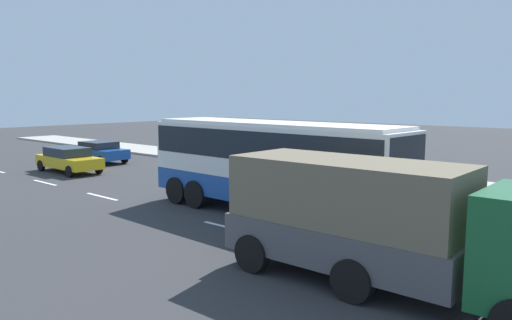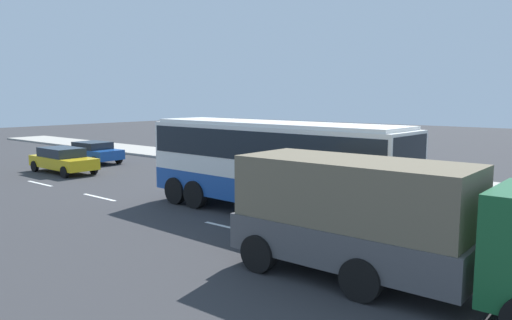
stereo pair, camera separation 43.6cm
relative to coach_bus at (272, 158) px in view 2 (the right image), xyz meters
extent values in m
plane|color=#333335|center=(-0.99, 0.24, -2.14)|extent=(120.00, 120.00, 0.00)
cube|color=#A8A399|center=(-0.99, 10.08, -2.07)|extent=(80.00, 4.00, 0.15)
cube|color=white|center=(-13.10, -2.37, -2.14)|extent=(2.40, 0.16, 0.01)
cube|color=white|center=(-7.74, -2.37, -2.14)|extent=(2.40, 0.16, 0.01)
cube|color=white|center=(0.13, -2.37, -2.14)|extent=(2.40, 0.16, 0.01)
cube|color=white|center=(6.48, -2.37, -2.14)|extent=(2.40, 0.16, 0.01)
cube|color=white|center=(7.51, -2.37, -2.14)|extent=(2.40, 0.16, 0.01)
cube|color=#1E4C9E|center=(0.00, 0.00, -1.15)|extent=(10.75, 2.78, 0.88)
cube|color=white|center=(0.00, 0.00, 0.24)|extent=(10.75, 2.78, 1.91)
cube|color=black|center=(0.00, 0.00, 0.52)|extent=(10.54, 2.81, 1.05)
cube|color=black|center=(5.29, -0.15, 0.34)|extent=(0.19, 2.28, 1.53)
cube|color=white|center=(0.00, 0.00, 1.26)|extent=(10.32, 2.62, 0.12)
cylinder|color=black|center=(3.78, 1.08, -1.59)|extent=(1.11, 0.33, 1.10)
cylinder|color=black|center=(3.71, -1.30, -1.59)|extent=(1.11, 0.33, 1.10)
cylinder|color=black|center=(-2.90, 1.27, -1.59)|extent=(1.11, 0.33, 1.10)
cylinder|color=black|center=(-2.97, -1.10, -1.59)|extent=(1.11, 0.33, 1.10)
cylinder|color=black|center=(-4.10, 1.31, -1.59)|extent=(1.11, 0.33, 1.10)
cylinder|color=black|center=(-4.17, -1.07, -1.59)|extent=(1.11, 0.33, 1.10)
cube|color=#4C4C4F|center=(5.50, -3.83, -1.21)|extent=(5.86, 2.47, 0.90)
cube|color=#6B604C|center=(5.50, -3.83, 0.00)|extent=(5.62, 2.37, 1.52)
cylinder|color=black|center=(6.31, -2.67, -1.66)|extent=(0.96, 0.29, 0.96)
cylinder|color=black|center=(6.34, -4.95, -1.66)|extent=(0.96, 0.29, 0.96)
cylinder|color=black|center=(3.48, -2.71, -1.66)|extent=(0.96, 0.29, 0.96)
cylinder|color=black|center=(3.51, -5.00, -1.66)|extent=(0.96, 0.29, 0.96)
cube|color=#194799|center=(-17.88, 3.73, -1.51)|extent=(4.15, 2.02, 0.63)
cube|color=black|center=(-18.02, 3.73, -0.97)|extent=(2.31, 1.81, 0.46)
cylinder|color=black|center=(-16.51, 4.68, -1.82)|extent=(0.65, 0.22, 0.64)
cylinder|color=black|center=(-16.45, 2.88, -1.82)|extent=(0.65, 0.22, 0.64)
cylinder|color=black|center=(-19.30, 4.59, -1.82)|extent=(0.65, 0.22, 0.64)
cylinder|color=black|center=(-19.24, 2.79, -1.82)|extent=(0.65, 0.22, 0.64)
cube|color=gold|center=(-15.47, 0.24, -1.51)|extent=(4.79, 1.89, 0.62)
cube|color=#1E2833|center=(-15.65, 0.25, -0.95)|extent=(2.65, 1.72, 0.52)
cylinder|color=black|center=(-13.72, 1.09, -1.82)|extent=(0.64, 0.21, 0.64)
cylinder|color=black|center=(-13.75, -0.65, -1.82)|extent=(0.64, 0.21, 0.64)
cylinder|color=black|center=(-17.19, 1.14, -1.82)|extent=(0.64, 0.21, 0.64)
cylinder|color=black|center=(-17.21, -0.61, -1.82)|extent=(0.64, 0.21, 0.64)
cylinder|color=#38334C|center=(0.90, 9.18, -1.60)|extent=(0.14, 0.14, 0.79)
cylinder|color=#38334C|center=(0.75, 9.24, -1.60)|extent=(0.14, 0.14, 0.79)
cylinder|color=#2672B2|center=(0.82, 9.21, -0.91)|extent=(0.32, 0.32, 0.59)
sphere|color=brown|center=(0.82, 9.21, -0.51)|extent=(0.21, 0.21, 0.21)
cylinder|color=#38334C|center=(-5.52, 8.76, -1.62)|extent=(0.14, 0.14, 0.75)
cylinder|color=#38334C|center=(-5.56, 8.61, -1.62)|extent=(0.14, 0.14, 0.75)
cylinder|color=#338C4C|center=(-5.54, 8.69, -0.97)|extent=(0.32, 0.32, 0.56)
sphere|color=brown|center=(-5.54, 8.69, -0.59)|extent=(0.20, 0.20, 0.20)
camera|label=1|loc=(11.49, -13.93, 2.24)|focal=34.64mm
camera|label=2|loc=(11.16, -14.21, 2.24)|focal=34.64mm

